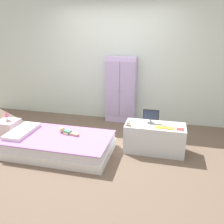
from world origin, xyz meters
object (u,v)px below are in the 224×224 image
(tv_stand, at_px, (154,138))
(book_red, at_px, (180,129))
(wardrobe, at_px, (121,90))
(nightstand, at_px, (9,130))
(book_yellow, at_px, (160,127))
(doll, at_px, (65,131))
(book_orange, at_px, (169,128))
(table_lamp, at_px, (6,115))
(rocking_horse_toy, at_px, (129,123))
(bed, at_px, (59,145))
(tv_monitor, at_px, (151,115))

(tv_stand, bearing_deg, book_red, -14.06)
(wardrobe, bearing_deg, nightstand, -143.26)
(nightstand, bearing_deg, book_yellow, 1.25)
(book_yellow, bearing_deg, book_red, -0.00)
(doll, distance_m, wardrobe, 1.68)
(book_orange, bearing_deg, wardrobe, 128.78)
(nightstand, relative_size, book_orange, 2.34)
(doll, bearing_deg, book_orange, 5.47)
(wardrobe, bearing_deg, table_lamp, -143.26)
(rocking_horse_toy, distance_m, book_red, 0.82)
(bed, distance_m, book_yellow, 1.70)
(rocking_horse_toy, bearing_deg, bed, -166.49)
(table_lamp, bearing_deg, wardrobe, 36.74)
(bed, xyz_separation_m, nightstand, (-1.16, 0.26, 0.04))
(tv_stand, bearing_deg, nightstand, -176.63)
(rocking_horse_toy, height_order, book_orange, rocking_horse_toy)
(wardrobe, height_order, tv_monitor, wardrobe)
(nightstand, relative_size, tv_monitor, 1.37)
(nightstand, xyz_separation_m, rocking_horse_toy, (2.29, 0.01, 0.35))
(tv_stand, distance_m, book_red, 0.48)
(wardrobe, bearing_deg, tv_monitor, -56.80)
(bed, xyz_separation_m, table_lamp, (-1.16, 0.26, 0.34))
(doll, xyz_separation_m, nightstand, (-1.21, 0.10, -0.14))
(bed, relative_size, wardrobe, 1.22)
(tv_stand, bearing_deg, tv_monitor, 138.87)
(nightstand, bearing_deg, tv_stand, 3.37)
(doll, height_order, nightstand, doll)
(tv_monitor, bearing_deg, book_yellow, -47.33)
(book_orange, bearing_deg, book_yellow, 180.00)
(tv_stand, bearing_deg, wardrobe, 124.38)
(tv_stand, height_order, tv_monitor, tv_monitor)
(bed, relative_size, book_orange, 11.26)
(wardrobe, distance_m, book_orange, 1.72)
(doll, xyz_separation_m, book_red, (1.89, 0.17, 0.16))
(tv_monitor, bearing_deg, doll, -166.52)
(table_lamp, xyz_separation_m, tv_monitor, (2.62, 0.23, 0.13))
(table_lamp, relative_size, tv_stand, 0.18)
(nightstand, relative_size, book_yellow, 2.60)
(bed, xyz_separation_m, book_orange, (1.78, 0.32, 0.35))
(wardrobe, xyz_separation_m, rocking_horse_toy, (0.42, -1.38, -0.19))
(bed, bearing_deg, rocking_horse_toy, 13.51)
(tv_monitor, relative_size, rocking_horse_toy, 2.61)
(book_yellow, bearing_deg, doll, -174.00)
(nightstand, distance_m, book_orange, 2.95)
(doll, distance_m, rocking_horse_toy, 1.10)
(wardrobe, bearing_deg, book_red, -47.09)
(nightstand, xyz_separation_m, tv_monitor, (2.62, 0.23, 0.44))
(book_yellow, relative_size, book_orange, 0.90)
(tv_monitor, distance_m, book_red, 0.53)
(bed, distance_m, doll, 0.25)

